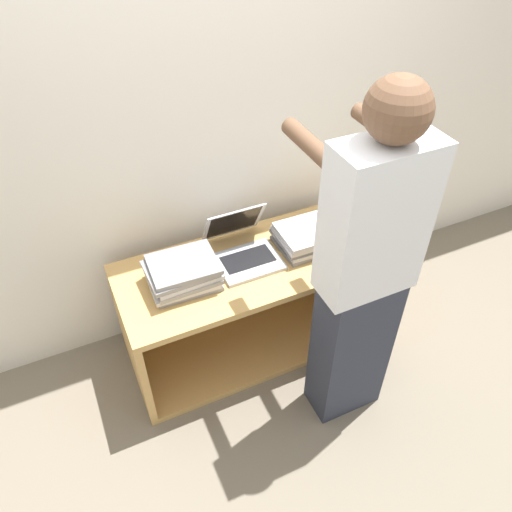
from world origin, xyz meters
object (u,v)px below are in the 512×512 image
laptop_open (244,248)px  person (363,277)px  laptop_stack_left (183,273)px  laptop_stack_right (308,237)px

laptop_open → person: person is taller
laptop_stack_left → person: bearing=-40.3°
laptop_open → person: bearing=-64.5°
laptop_open → person: size_ratio=0.22×
laptop_stack_left → person: 0.85m
laptop_stack_right → person: person is taller
laptop_open → laptop_stack_right: bearing=-10.2°
laptop_open → laptop_stack_left: bearing=-169.2°
laptop_open → laptop_stack_left: 0.35m
laptop_stack_right → person: (-0.06, -0.54, 0.20)m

